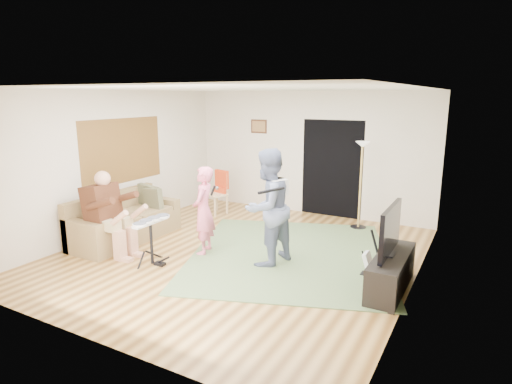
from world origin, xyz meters
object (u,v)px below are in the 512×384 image
sofa (123,224)px  tv_cabinet (391,272)px  dining_chair (217,198)px  torchiere_lamp (361,170)px  television (390,230)px  singer (203,211)px  guitar_spare (369,262)px  drum_kit (151,244)px  guitarist (267,208)px

sofa → tv_cabinet: (4.79, 0.20, -0.03)m
sofa → dining_chair: size_ratio=2.17×
torchiere_lamp → television: 2.81m
singer → guitar_spare: (2.67, 0.40, -0.53)m
guitar_spare → torchiere_lamp: 2.56m
drum_kit → torchiere_lamp: bearing=55.5°
guitarist → dining_chair: guitarist is taller
guitar_spare → tv_cabinet: 0.51m
television → drum_kit: bearing=-166.1°
sofa → television: size_ratio=1.99×
sofa → dining_chair: (0.53, 2.32, 0.06)m
sofa → guitarist: size_ratio=1.15×
sofa → singer: bearing=4.4°
dining_chair → tv_cabinet: (4.26, -2.11, -0.10)m
guitar_spare → singer: bearing=-171.5°
singer → tv_cabinet: size_ratio=1.05×
guitarist → guitar_spare: bearing=114.7°
singer → guitar_spare: 2.75m
sofa → guitar_spare: sofa is taller
singer → guitarist: 1.16m
guitarist → tv_cabinet: guitarist is taller
tv_cabinet → guitarist: bearing=179.0°
singer → dining_chair: singer is taller
drum_kit → dining_chair: dining_chair is taller
torchiere_lamp → singer: bearing=-125.7°
guitarist → tv_cabinet: 2.02m
sofa → tv_cabinet: 4.80m
dining_chair → tv_cabinet: dining_chair is taller
drum_kit → guitarist: 1.91m
dining_chair → torchiere_lamp: bearing=23.8°
sofa → guitar_spare: 4.44m
singer → dining_chair: 2.53m
guitar_spare → drum_kit: bearing=-159.2°
guitar_spare → dining_chair: 4.27m
torchiere_lamp → tv_cabinet: size_ratio=1.24×
torchiere_lamp → guitar_spare: bearing=-70.9°
dining_chair → television: 4.74m
sofa → dining_chair: 2.38m
television → guitar_spare: bearing=135.5°
torchiere_lamp → sofa: bearing=-142.8°
torchiere_lamp → tv_cabinet: (1.16, -2.56, -0.94)m
sofa → torchiere_lamp: 4.66m
dining_chair → television: television is taller
sofa → guitarist: (2.88, 0.24, 0.63)m
torchiere_lamp → dining_chair: bearing=-171.8°
guitar_spare → guitarist: bearing=-169.0°
drum_kit → torchiere_lamp: size_ratio=0.43×
guitarist → sofa: bearing=-71.6°
sofa → guitar_spare: bearing=6.9°
guitar_spare → torchiere_lamp: (-0.77, 2.23, 0.98)m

